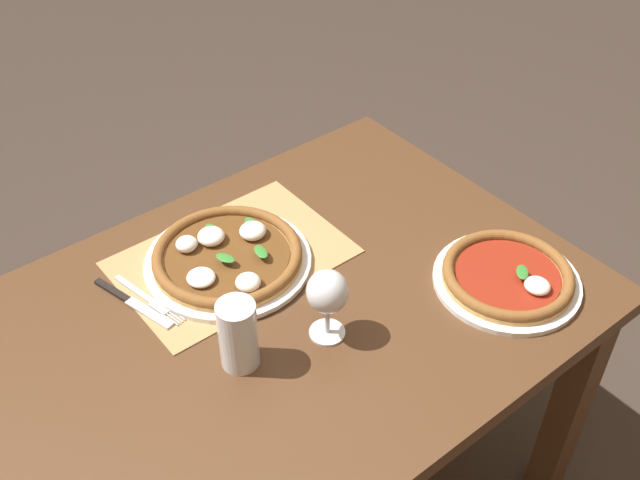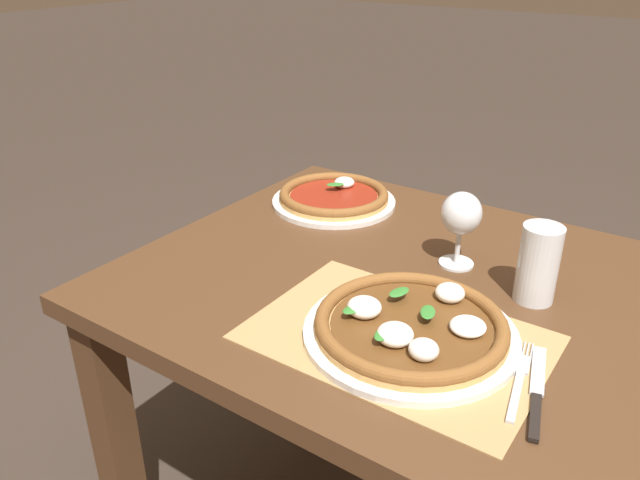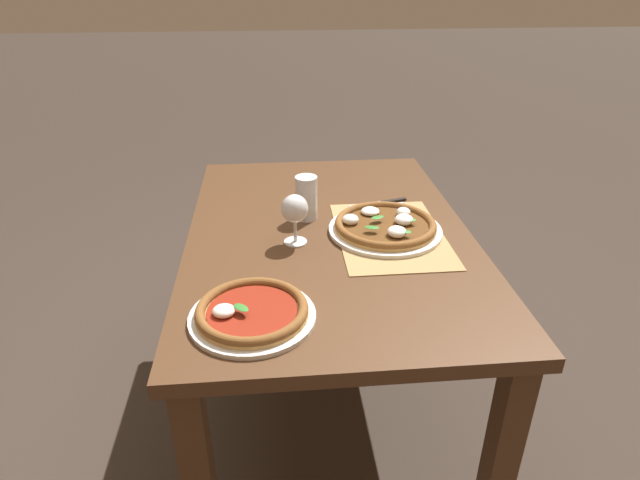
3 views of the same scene
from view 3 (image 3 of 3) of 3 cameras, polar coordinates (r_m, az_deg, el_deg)
name	(u,v)px [view 3 (image 3 of 3)]	position (r m, az deg, el deg)	size (l,w,h in m)	color
ground_plane	(328,405)	(2.12, 0.81, -17.16)	(24.00, 24.00, 0.00)	#382D26
dining_table	(329,260)	(1.73, 0.95, -2.12)	(1.31, 0.88, 0.74)	#4C301C
paper_placemat	(390,234)	(1.67, 7.51, 0.61)	(0.47, 0.33, 0.00)	#A88451
pizza_near	(385,226)	(1.67, 6.99, 1.52)	(0.35, 0.35, 0.05)	silver
pizza_far	(252,312)	(1.28, -7.30, -7.66)	(0.30, 0.30, 0.05)	silver
wine_glass	(295,211)	(1.57, -2.71, 3.14)	(0.08, 0.08, 0.16)	silver
pint_glass	(306,199)	(1.74, -1.46, 4.43)	(0.07, 0.07, 0.15)	silver
fork	(376,207)	(1.85, 6.04, 3.57)	(0.06, 0.20, 0.00)	#B7B7BC
knife	(378,203)	(1.87, 6.20, 3.94)	(0.07, 0.21, 0.01)	black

